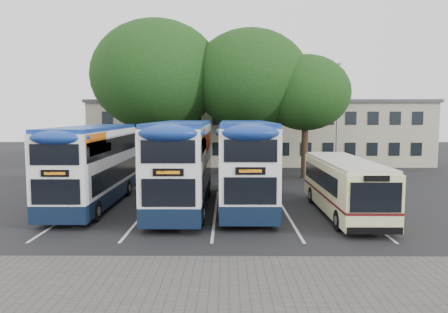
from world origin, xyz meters
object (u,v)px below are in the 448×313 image
Objects in this scene: lamp_post at (337,111)px; bus_dd_right at (245,160)px; bus_dd_mid at (182,161)px; tree_mid at (250,79)px; tree_left at (157,76)px; tree_right at (306,93)px; bus_dd_left at (93,162)px; bus_single at (344,183)px.

lamp_post is 16.21m from bus_dd_right.
tree_mid is at bearing 70.75° from bus_dd_mid.
bus_dd_mid is (3.17, -12.13, -5.39)m from tree_left.
tree_right is at bearing -133.95° from lamp_post.
bus_dd_right is at bearing -120.96° from lamp_post.
tree_right is 14.14m from bus_dd_mid.
bus_dd_left is 0.95× the size of bus_dd_right.
tree_mid is at bearing 106.58° from bus_single.
lamp_post is 0.84× the size of bus_dd_right.
bus_dd_left is at bearing 175.06° from bus_dd_mid.
tree_mid is 15.26m from bus_dd_left.
tree_right is at bearing -12.60° from tree_mid.
tree_mid reaches higher than lamp_post.
bus_single is at bearing -91.12° from tree_right.
bus_dd_mid is 8.15m from bus_single.
lamp_post is 8.16m from tree_mid.
bus_dd_left reaches higher than bus_single.
lamp_post is 18.43m from bus_dd_mid.
tree_right is at bearing 88.88° from bus_single.
tree_mid is 13.41m from bus_dd_mid.
bus_dd_left is 0.95× the size of bus_dd_mid.
bus_dd_mid is (4.73, -0.41, 0.13)m from bus_dd_left.
tree_left is at bearing 82.43° from bus_dd_left.
tree_left is 1.20× the size of bus_dd_left.
bus_dd_right is at bearing -61.20° from tree_left.
tree_right is at bearing 64.32° from bus_dd_right.
bus_single is (12.71, -1.75, -0.81)m from bus_dd_left.
bus_dd_right is (6.42, -11.68, -5.39)m from tree_left.
bus_dd_mid is at bearing -127.28° from tree_right.
tree_mid reaches higher than bus_dd_left.
lamp_post is 16.30m from bus_single.
bus_dd_mid is (-11.48, -14.18, -2.62)m from lamp_post.
tree_mid is at bearing 52.03° from bus_dd_left.
lamp_post is 21.44m from bus_dd_left.
lamp_post is 15.05m from tree_left.
tree_mid is 1.06× the size of bus_dd_right.
lamp_post is 4.89m from tree_right.
tree_mid is 12.38m from bus_dd_right.
bus_dd_mid is at bearing -128.99° from lamp_post.
bus_dd_left is (-16.21, -13.77, -2.75)m from lamp_post.
bus_dd_mid is at bearing 170.44° from bus_single.
bus_dd_right is at bearing 159.21° from bus_single.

